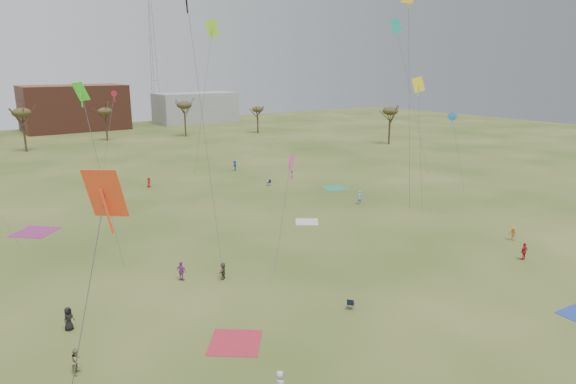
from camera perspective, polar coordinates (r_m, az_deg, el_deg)
ground at (r=40.51m, az=10.04°, el=-11.03°), size 260.00×260.00×0.00m
flyer_near_left at (r=28.28m, az=-0.92°, el=-21.15°), size 0.83×0.91×1.55m
spectator_fore_a at (r=50.26m, az=25.42°, el=-6.15°), size 0.97×0.43×1.63m
spectator_fore_b at (r=32.40m, az=-23.02°, el=-17.36°), size 0.92×0.96×1.56m
spectator_fore_c at (r=41.93m, az=-7.45°, el=-8.94°), size 1.20×1.29×1.44m
flyer_mid_a at (r=37.19m, az=-23.83°, el=-13.13°), size 0.95×0.87×1.63m
flyer_mid_b at (r=55.22m, az=24.35°, el=-4.34°), size 0.61×0.98×1.47m
flyer_mid_c at (r=63.92m, az=8.17°, el=-0.62°), size 0.72×0.56×1.76m
spectator_mid_d at (r=42.18m, az=-12.11°, el=-8.86°), size 0.82×1.04×1.65m
spectator_mid_e at (r=77.30m, az=0.46°, el=2.03°), size 0.91×0.92×1.50m
flyer_far_b at (r=74.89m, az=-15.66°, el=1.07°), size 0.84×0.82×1.46m
flyer_far_c at (r=83.97m, az=-6.13°, el=3.03°), size 0.78×1.21×1.77m
blanket_red at (r=33.36m, az=-6.08°, el=-16.78°), size 4.49×4.49×0.03m
blanket_cream at (r=56.41m, az=2.17°, el=-3.44°), size 3.54×3.54×0.03m
blanket_plum at (r=59.46m, az=-26.97°, el=-4.10°), size 5.48×5.48×0.03m
blanket_olive at (r=72.04m, az=5.41°, el=0.44°), size 4.14×4.14×0.03m
camp_chair_center at (r=37.29m, az=7.17°, el=-12.81°), size 0.74×0.73×0.87m
camp_chair_right at (r=73.30m, az=-2.21°, el=0.94°), size 0.60×0.56×0.87m
kites_aloft at (r=49.27m, az=-4.24°, el=15.38°), size 59.69×51.54×24.24m
tree_line at (r=107.64m, az=-22.66°, el=7.83°), size 117.44×49.32×8.91m
building_brick at (r=149.19m, az=-23.29°, el=8.86°), size 26.00×16.00×12.00m
building_grey at (r=158.57m, az=-10.52°, el=9.48°), size 24.00×12.00×9.00m
radio_tower at (r=160.67m, az=-15.20°, el=14.55°), size 1.51×1.72×41.00m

